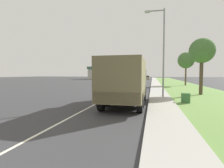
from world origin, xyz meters
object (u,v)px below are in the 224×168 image
object	(u,v)px
car_second_ahead	(126,81)
car_fourth_ahead	(135,78)
car_farthest_ahead	(147,78)
car_nearest_ahead	(139,85)
military_truck	(126,81)
lamp_post	(161,45)
car_third_ahead	(131,79)

from	to	relation	value
car_second_ahead	car_fourth_ahead	xyz separation A→B (m)	(-0.62, 24.08, 0.08)
car_fourth_ahead	car_farthest_ahead	size ratio (longest dim) A/B	0.98
car_nearest_ahead	military_truck	bearing A→B (deg)	-89.93
car_nearest_ahead	lamp_post	distance (m)	8.77
car_nearest_ahead	car_second_ahead	bearing A→B (deg)	105.98
military_truck	car_nearest_ahead	world-z (taller)	military_truck
car_second_ahead	car_fourth_ahead	world-z (taller)	car_fourth_ahead
military_truck	car_third_ahead	distance (m)	34.97
lamp_post	car_farthest_ahead	bearing A→B (deg)	93.00
car_fourth_ahead	car_farthest_ahead	xyz separation A→B (m)	(3.83, 10.37, -0.06)
car_farthest_ahead	lamp_post	xyz separation A→B (m)	(2.86, -54.54, 3.89)
car_second_ahead	lamp_post	xyz separation A→B (m)	(6.07, -20.10, 3.91)
car_nearest_ahead	car_second_ahead	distance (m)	13.15
car_third_ahead	car_farthest_ahead	world-z (taller)	car_third_ahead
military_truck	car_nearest_ahead	size ratio (longest dim) A/B	1.37
car_third_ahead	lamp_post	bearing A→B (deg)	-78.56
military_truck	car_farthest_ahead	distance (m)	58.64
military_truck	car_second_ahead	size ratio (longest dim) A/B	1.60
military_truck	lamp_post	xyz separation A→B (m)	(2.43, 4.09, 2.88)
car_second_ahead	car_farthest_ahead	world-z (taller)	car_farthest_ahead
car_third_ahead	military_truck	bearing A→B (deg)	-83.81
military_truck	car_farthest_ahead	bearing A→B (deg)	90.41
car_third_ahead	car_farthest_ahead	distance (m)	24.11
car_farthest_ahead	car_nearest_ahead	bearing A→B (deg)	-89.50
car_nearest_ahead	car_fourth_ahead	size ratio (longest dim) A/B	1.02
car_nearest_ahead	car_second_ahead	world-z (taller)	car_second_ahead
car_nearest_ahead	car_third_ahead	xyz separation A→B (m)	(-3.76, 23.21, 0.06)
car_second_ahead	car_fourth_ahead	size ratio (longest dim) A/B	0.87
car_nearest_ahead	car_second_ahead	xyz separation A→B (m)	(-3.62, 12.64, -0.00)
car_nearest_ahead	car_farthest_ahead	distance (m)	47.09
military_truck	lamp_post	bearing A→B (deg)	59.23
car_fourth_ahead	car_second_ahead	bearing A→B (deg)	-88.52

